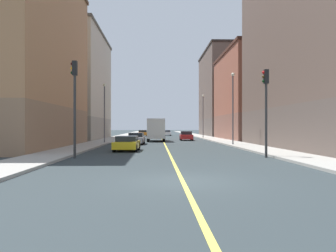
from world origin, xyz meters
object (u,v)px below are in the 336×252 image
car_white (167,133)px  car_orange (143,133)px  building_left_mid (257,96)px  street_lamp_left_near (233,101)px  building_right_midblock (70,86)px  car_yellow (127,143)px  traffic_light_right_near (74,95)px  car_red (186,136)px  building_left_near (335,28)px  building_right_corner (10,55)px  car_silver (136,139)px  box_truck (156,130)px  traffic_light_left_near (266,100)px  street_lamp_left_far (203,112)px  building_left_far (228,94)px  street_lamp_right_near (104,106)px

car_white → car_orange: 6.82m
building_left_mid → street_lamp_left_near: building_left_mid is taller
building_right_midblock → car_white: 28.96m
building_left_mid → car_yellow: (-17.88, -24.14, -6.12)m
traffic_light_right_near → car_red: bearing=71.3°
building_left_near → building_right_corner: (-29.08, 3.19, -1.85)m
building_left_mid → traffic_light_right_near: bearing=-124.0°
building_left_near → car_silver: 22.42m
car_silver → building_left_near: bearing=-28.1°
building_right_corner → box_truck: building_right_corner is taller
traffic_light_left_near → street_lamp_left_far: size_ratio=0.77×
building_left_mid → building_left_near: bearing=-90.0°
building_left_far → street_lamp_left_far: building_left_far is taller
building_left_near → car_orange: 48.45m
car_red → car_orange: (-7.22, 23.45, -0.02)m
building_left_mid → car_orange: (-18.39, 20.70, -6.11)m
box_truck → car_orange: bearing=96.2°
building_left_near → street_lamp_left_near: building_left_near is taller
building_left_mid → box_truck: bearing=-160.3°
building_right_corner → traffic_light_right_near: (8.48, -10.75, -4.73)m
box_truck → building_left_far: bearing=59.8°
traffic_light_right_near → building_left_far: bearing=68.3°
street_lamp_left_near → building_left_far: bearing=78.8°
traffic_light_left_near → car_yellow: traffic_light_left_near is taller
car_red → building_left_near: bearing=-61.1°
street_lamp_right_near → car_white: (8.38, 36.87, -3.75)m
street_lamp_left_near → building_left_near: bearing=-40.2°
traffic_light_left_near → traffic_light_right_near: 12.08m
car_white → building_left_near: bearing=-74.7°
building_right_midblock → street_lamp_left_near: building_right_midblock is taller
street_lamp_right_near → building_right_midblock: bearing=118.3°
street_lamp_right_near → car_yellow: size_ratio=1.69×
street_lamp_right_near → street_lamp_left_far: 22.78m
traffic_light_right_near → car_red: 29.56m
building_right_corner → car_white: bearing=70.5°
building_left_near → car_white: bearing=105.3°
building_right_corner → car_orange: size_ratio=4.42×
building_left_far → car_silver: 39.85m
traffic_light_left_near → street_lamp_left_near: size_ratio=0.75×
traffic_light_right_near → building_right_midblock: bearing=104.5°
building_left_far → street_lamp_right_near: 39.59m
car_red → car_yellow: car_red is taller
building_left_near → building_left_mid: building_left_near is taller
traffic_light_left_near → street_lamp_left_far: street_lamp_left_far is taller
car_white → traffic_light_left_near: bearing=-85.2°
building_left_mid → car_silver: 23.15m
traffic_light_right_near → car_yellow: size_ratio=1.49×
building_right_midblock → street_lamp_right_near: 16.30m
building_left_near → car_orange: bearing=112.8°
building_right_corner → street_lamp_left_near: building_right_corner is taller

